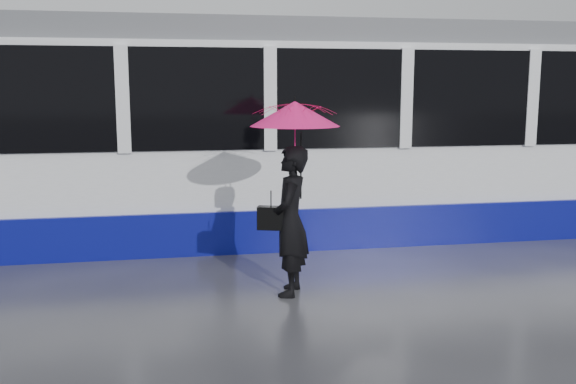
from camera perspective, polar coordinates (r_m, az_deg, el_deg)
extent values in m
plane|color=#2C2C31|center=(8.12, -0.63, -7.63)|extent=(90.00, 90.00, 0.00)
cube|color=#3F3D38|center=(9.81, -2.42, -4.59)|extent=(34.00, 0.07, 0.02)
cube|color=#3F3D38|center=(11.20, -3.46, -2.85)|extent=(34.00, 0.07, 0.02)
cube|color=white|center=(10.91, 10.53, 4.73)|extent=(24.00, 2.40, 2.95)
cube|color=navy|center=(11.06, 10.34, -1.56)|extent=(24.00, 2.56, 0.62)
cube|color=black|center=(10.87, 10.64, 8.27)|extent=(23.00, 2.48, 1.40)
cube|color=#57595F|center=(10.90, 10.79, 13.40)|extent=(23.60, 2.20, 0.35)
imported|color=black|center=(7.30, 0.21, -2.61)|extent=(0.59, 0.72, 1.71)
imported|color=#E51383|center=(7.18, 0.61, 4.84)|extent=(1.18, 1.20, 0.86)
cone|color=#E51383|center=(7.16, 0.62, 6.97)|extent=(1.27, 1.27, 0.28)
cylinder|color=black|center=(7.16, 0.62, 8.26)|extent=(0.01, 0.01, 0.06)
cylinder|color=black|center=(7.24, 1.16, 2.32)|extent=(0.02, 0.02, 0.75)
cube|color=black|center=(7.28, -1.52, -2.33)|extent=(0.33, 0.22, 0.27)
cylinder|color=black|center=(7.23, -1.53, -0.60)|extent=(0.01, 0.01, 0.18)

